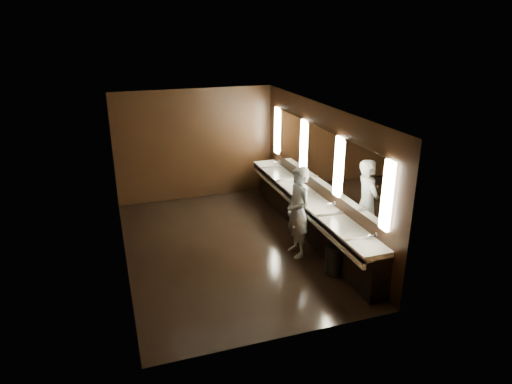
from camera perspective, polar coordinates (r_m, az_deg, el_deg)
floor at (r=9.38m, az=-3.53°, el=-6.87°), size 6.00×6.00×0.00m
ceiling at (r=8.46m, az=-3.95°, el=10.20°), size 4.00×6.00×0.02m
wall_back at (r=11.63m, az=-7.61°, el=5.86°), size 4.00×0.02×2.80m
wall_front at (r=6.21m, az=3.57°, el=-7.51°), size 4.00×0.02×2.80m
wall_left at (r=8.57m, az=-16.75°, el=-0.24°), size 0.02×6.00×2.80m
wall_right at (r=9.50m, az=8.00°, el=2.49°), size 0.02×6.00×2.80m
sink_counter at (r=9.73m, az=6.65°, el=-2.69°), size 0.55×5.40×1.01m
mirror_band at (r=9.39m, az=8.00°, el=4.51°), size 0.06×5.03×1.15m
person at (r=8.75m, az=5.28°, el=-2.52°), size 0.47×0.68×1.79m
trash_bin at (r=8.46m, az=9.85°, el=-8.33°), size 0.41×0.41×0.55m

